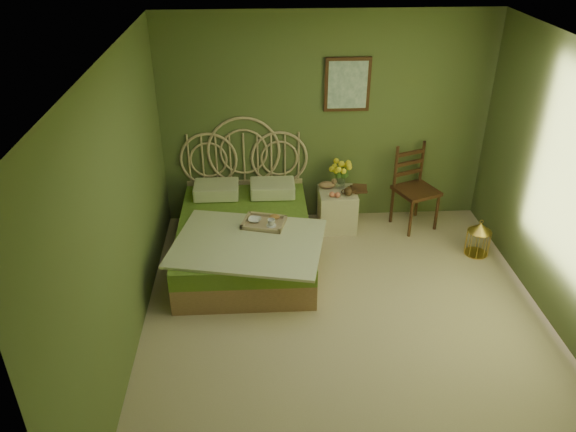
{
  "coord_description": "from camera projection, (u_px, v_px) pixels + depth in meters",
  "views": [
    {
      "loc": [
        -0.82,
        -4.2,
        3.63
      ],
      "look_at": [
        -0.53,
        1.0,
        0.69
      ],
      "focal_mm": 35.0,
      "sensor_mm": 36.0,
      "label": 1
    }
  ],
  "objects": [
    {
      "name": "floor",
      "position": [
        348.0,
        326.0,
        5.48
      ],
      "size": [
        4.5,
        4.5,
        0.0
      ],
      "primitive_type": "plane",
      "color": "#C3AC8C",
      "rests_on": "ground"
    },
    {
      "name": "book_upper",
      "position": [
        352.0,
        188.0,
        6.91
      ],
      "size": [
        0.22,
        0.27,
        0.02
      ],
      "primitive_type": "imported",
      "rotation": [
        0.0,
        0.0,
        -0.17
      ],
      "color": "#472819",
      "rests_on": "nightstand"
    },
    {
      "name": "bed",
      "position": [
        245.0,
        235.0,
        6.41
      ],
      "size": [
        1.74,
        2.2,
        1.36
      ],
      "color": "#A97D54",
      "rests_on": "floor"
    },
    {
      "name": "ceiling",
      "position": [
        366.0,
        58.0,
        4.2
      ],
      "size": [
        4.5,
        4.5,
        0.0
      ],
      "primitive_type": "plane",
      "rotation": [
        3.14,
        0.0,
        0.0
      ],
      "color": "silver",
      "rests_on": "wall_back"
    },
    {
      "name": "nightstand",
      "position": [
        338.0,
        203.0,
        7.0
      ],
      "size": [
        0.46,
        0.47,
        0.93
      ],
      "color": "#EFE4C2",
      "rests_on": "floor"
    },
    {
      "name": "wall_art",
      "position": [
        347.0,
        85.0,
        6.57
      ],
      "size": [
        0.54,
        0.04,
        0.64
      ],
      "color": "#33170E",
      "rests_on": "wall_back"
    },
    {
      "name": "wall_left",
      "position": [
        121.0,
        216.0,
        4.74
      ],
      "size": [
        0.0,
        4.5,
        4.5
      ],
      "primitive_type": "plane",
      "rotation": [
        1.57,
        0.0,
        1.57
      ],
      "color": "#506334",
      "rests_on": "floor"
    },
    {
      "name": "coffee_cup",
      "position": [
        271.0,
        223.0,
        6.11
      ],
      "size": [
        0.1,
        0.1,
        0.08
      ],
      "primitive_type": "imported",
      "rotation": [
        0.0,
        0.0,
        0.21
      ],
      "color": "white",
      "rests_on": "bed"
    },
    {
      "name": "cereal_bowl",
      "position": [
        255.0,
        220.0,
        6.21
      ],
      "size": [
        0.17,
        0.17,
        0.04
      ],
      "primitive_type": "imported",
      "rotation": [
        0.0,
        0.0,
        -0.18
      ],
      "color": "white",
      "rests_on": "bed"
    },
    {
      "name": "chair",
      "position": [
        415.0,
        182.0,
        6.98
      ],
      "size": [
        0.6,
        0.6,
        1.05
      ],
      "rotation": [
        0.0,
        0.0,
        0.39
      ],
      "color": "#33170E",
      "rests_on": "floor"
    },
    {
      "name": "birdcage",
      "position": [
        478.0,
        239.0,
        6.52
      ],
      "size": [
        0.27,
        0.27,
        0.41
      ],
      "rotation": [
        0.0,
        0.0,
        0.06
      ],
      "color": "gold",
      "rests_on": "floor"
    },
    {
      "name": "book_lower",
      "position": [
        352.0,
        190.0,
        6.92
      ],
      "size": [
        0.2,
        0.25,
        0.02
      ],
      "primitive_type": "imported",
      "rotation": [
        0.0,
        0.0,
        0.15
      ],
      "color": "#381E0F",
      "rests_on": "nightstand"
    },
    {
      "name": "wall_back",
      "position": [
        326.0,
        121.0,
        6.8
      ],
      "size": [
        4.0,
        0.0,
        4.0
      ],
      "primitive_type": "plane",
      "rotation": [
        1.57,
        0.0,
        0.0
      ],
      "color": "#506334",
      "rests_on": "floor"
    }
  ]
}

